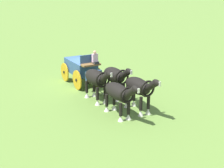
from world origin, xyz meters
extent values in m
plane|color=olive|center=(0.00, 0.00, 0.00)|extent=(220.00, 220.00, 0.00)
cube|color=#2D4C7A|center=(0.00, 0.00, 1.24)|extent=(2.81, 1.44, 0.94)
cube|color=brown|center=(1.64, -0.03, 1.75)|extent=(0.58, 1.26, 0.12)
cube|color=#2D4C7A|center=(2.04, -0.04, 1.11)|extent=(0.26, 1.11, 0.60)
cube|color=#2D4C7A|center=(1.34, -0.02, 2.08)|extent=(0.08, 1.25, 0.55)
cube|color=gold|center=(0.00, 0.00, 0.66)|extent=(3.07, 0.22, 0.16)
cylinder|color=gold|center=(1.13, 0.77, 0.66)|extent=(1.33, 0.10, 1.33)
cylinder|color=black|center=(1.13, 0.77, 0.66)|extent=(0.20, 0.18, 0.20)
cylinder|color=gold|center=(1.10, -0.81, 0.66)|extent=(1.33, 0.10, 1.33)
cylinder|color=black|center=(1.10, -0.81, 0.66)|extent=(0.20, 0.18, 0.20)
cylinder|color=gold|center=(-1.10, 0.81, 0.66)|extent=(1.33, 0.10, 1.33)
cylinder|color=black|center=(-1.10, 0.81, 0.66)|extent=(0.20, 0.18, 0.20)
cylinder|color=gold|center=(-1.13, -0.77, 0.66)|extent=(1.33, 0.10, 1.33)
cylinder|color=black|center=(-1.13, -0.77, 0.66)|extent=(0.20, 0.18, 0.20)
cylinder|color=brown|center=(2.69, -0.05, 0.71)|extent=(2.60, 0.15, 0.10)
cube|color=#2D2D33|center=(1.77, 0.27, 1.89)|extent=(0.41, 0.33, 0.16)
cube|color=silver|center=(1.65, 0.27, 2.16)|extent=(0.25, 0.36, 0.55)
sphere|color=tan|center=(1.65, 0.27, 2.55)|extent=(0.22, 0.22, 0.22)
ellipsoid|color=black|center=(3.61, 0.58, 1.43)|extent=(2.08, 0.97, 0.93)
cylinder|color=black|center=(4.33, 0.83, 0.68)|extent=(0.18, 0.18, 0.73)
cone|color=silver|center=(4.33, 0.83, 0.16)|extent=(0.30, 0.30, 0.31)
cylinder|color=black|center=(4.32, 0.32, 0.68)|extent=(0.18, 0.18, 0.73)
cone|color=silver|center=(4.32, 0.32, 0.16)|extent=(0.30, 0.30, 0.31)
cylinder|color=black|center=(2.89, 0.85, 0.68)|extent=(0.18, 0.18, 0.73)
cone|color=silver|center=(2.89, 0.85, 0.16)|extent=(0.30, 0.30, 0.31)
cylinder|color=black|center=(2.88, 0.34, 0.68)|extent=(0.18, 0.18, 0.73)
cone|color=silver|center=(2.88, 0.34, 0.16)|extent=(0.30, 0.30, 0.31)
cylinder|color=black|center=(4.90, 0.56, 1.83)|extent=(0.95, 0.38, 0.81)
ellipsoid|color=black|center=(5.27, 0.55, 2.09)|extent=(0.60, 0.27, 0.32)
cube|color=silver|center=(5.55, 0.55, 2.09)|extent=(0.06, 0.10, 0.24)
torus|color=black|center=(4.54, 0.57, 1.53)|extent=(0.14, 0.96, 0.96)
cylinder|color=black|center=(2.52, 0.60, 1.13)|extent=(0.14, 0.14, 0.80)
ellipsoid|color=black|center=(3.58, -0.72, 1.48)|extent=(2.11, 0.96, 0.92)
cylinder|color=black|center=(4.32, -0.48, 0.71)|extent=(0.18, 0.18, 0.76)
cone|color=silver|center=(4.32, -0.48, 0.16)|extent=(0.30, 0.30, 0.33)
cylinder|color=black|center=(4.31, -0.98, 0.71)|extent=(0.18, 0.18, 0.76)
cone|color=silver|center=(4.31, -0.98, 0.16)|extent=(0.30, 0.30, 0.33)
cylinder|color=black|center=(2.85, -0.45, 0.71)|extent=(0.18, 0.18, 0.76)
cone|color=silver|center=(2.85, -0.45, 0.16)|extent=(0.30, 0.30, 0.33)
cylinder|color=black|center=(2.84, -0.95, 0.71)|extent=(0.18, 0.18, 0.76)
cone|color=silver|center=(2.84, -0.95, 0.16)|extent=(0.30, 0.30, 0.33)
cylinder|color=black|center=(4.89, -0.74, 1.87)|extent=(0.95, 0.38, 0.81)
ellipsoid|color=black|center=(5.26, -0.75, 2.13)|extent=(0.60, 0.27, 0.32)
cube|color=silver|center=(5.54, -0.75, 2.13)|extent=(0.06, 0.10, 0.24)
torus|color=black|center=(4.53, -0.73, 1.58)|extent=(0.14, 0.95, 0.95)
cylinder|color=black|center=(2.48, -0.70, 1.18)|extent=(0.14, 0.14, 0.80)
ellipsoid|color=black|center=(6.21, 0.54, 1.48)|extent=(2.07, 0.94, 0.90)
cylinder|color=black|center=(6.93, 0.77, 0.71)|extent=(0.18, 0.18, 0.77)
cone|color=silver|center=(6.93, 0.77, 0.16)|extent=(0.30, 0.30, 0.33)
cylinder|color=black|center=(6.92, 0.28, 0.71)|extent=(0.18, 0.18, 0.77)
cone|color=silver|center=(6.92, 0.28, 0.16)|extent=(0.30, 0.30, 0.33)
cylinder|color=black|center=(5.49, 0.80, 0.71)|extent=(0.18, 0.18, 0.77)
cone|color=silver|center=(5.49, 0.80, 0.16)|extent=(0.30, 0.30, 0.33)
cylinder|color=black|center=(5.48, 0.30, 0.71)|extent=(0.18, 0.18, 0.77)
cone|color=silver|center=(5.48, 0.30, 0.16)|extent=(0.30, 0.30, 0.33)
cylinder|color=black|center=(7.50, 0.51, 1.87)|extent=(0.95, 0.38, 0.81)
ellipsoid|color=black|center=(7.87, 0.51, 2.13)|extent=(0.60, 0.27, 0.32)
cube|color=silver|center=(8.15, 0.50, 2.13)|extent=(0.06, 0.10, 0.24)
torus|color=black|center=(7.13, 0.52, 1.58)|extent=(0.14, 0.93, 0.93)
cylinder|color=black|center=(5.13, 0.56, 1.18)|extent=(0.14, 0.14, 0.80)
ellipsoid|color=black|center=(6.18, -0.76, 1.37)|extent=(2.19, 0.91, 0.87)
cylinder|color=black|center=(6.95, -0.54, 0.65)|extent=(0.18, 0.18, 0.70)
cone|color=silver|center=(6.95, -0.54, 0.15)|extent=(0.30, 0.30, 0.30)
cylinder|color=black|center=(6.94, -1.01, 0.65)|extent=(0.18, 0.18, 0.70)
cone|color=silver|center=(6.94, -1.01, 0.15)|extent=(0.30, 0.30, 0.30)
cylinder|color=black|center=(5.42, -0.51, 0.65)|extent=(0.18, 0.18, 0.70)
cone|color=silver|center=(5.42, -0.51, 0.15)|extent=(0.30, 0.30, 0.30)
cylinder|color=black|center=(5.42, -0.99, 0.65)|extent=(0.18, 0.18, 0.70)
cone|color=silver|center=(5.42, -0.99, 0.15)|extent=(0.30, 0.30, 0.30)
cylinder|color=black|center=(7.53, -0.79, 1.76)|extent=(0.95, 0.38, 0.81)
ellipsoid|color=black|center=(7.90, -0.79, 2.02)|extent=(0.60, 0.27, 0.32)
cube|color=silver|center=(8.18, -0.80, 2.02)|extent=(0.06, 0.10, 0.24)
torus|color=black|center=(7.16, -0.78, 1.47)|extent=(0.14, 0.90, 0.90)
cylinder|color=black|center=(5.04, -0.74, 1.07)|extent=(0.14, 0.14, 0.80)
camera|label=1|loc=(19.89, -9.21, 7.02)|focal=51.23mm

